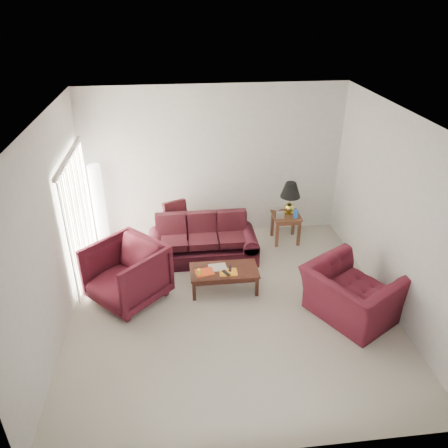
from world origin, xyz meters
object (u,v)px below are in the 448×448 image
object	(u,v)px
end_table	(285,228)
floor_lamp	(99,206)
sofa	(203,240)
armchair_right	(351,294)
armchair_left	(127,273)
coffee_table	(224,279)

from	to	relation	value
end_table	floor_lamp	world-z (taller)	floor_lamp
sofa	end_table	xyz separation A→B (m)	(1.68, 0.51, -0.12)
armchair_right	end_table	bearing A→B (deg)	-20.41
floor_lamp	sofa	bearing A→B (deg)	-21.46
end_table	floor_lamp	xyz separation A→B (m)	(-3.58, 0.24, 0.56)
end_table	armchair_left	world-z (taller)	armchair_left
sofa	end_table	world-z (taller)	sofa
armchair_left	floor_lamp	bearing A→B (deg)	154.65
floor_lamp	coffee_table	bearing A→B (deg)	-38.21
sofa	floor_lamp	distance (m)	2.09
floor_lamp	armchair_right	bearing A→B (deg)	-33.07
floor_lamp	armchair_left	xyz separation A→B (m)	(0.61, -1.78, -0.36)
end_table	armchair_left	distance (m)	3.35
end_table	armchair_right	distance (m)	2.42
end_table	armchair_right	world-z (taller)	armchair_right
sofa	floor_lamp	world-z (taller)	floor_lamp
sofa	armchair_right	size ratio (longest dim) A/B	1.58
armchair_left	armchair_right	size ratio (longest dim) A/B	0.85
floor_lamp	armchair_left	world-z (taller)	floor_lamp
sofa	armchair_right	bearing A→B (deg)	-41.64
armchair_left	end_table	bearing A→B (deg)	73.13
floor_lamp	armchair_left	size ratio (longest dim) A/B	1.57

